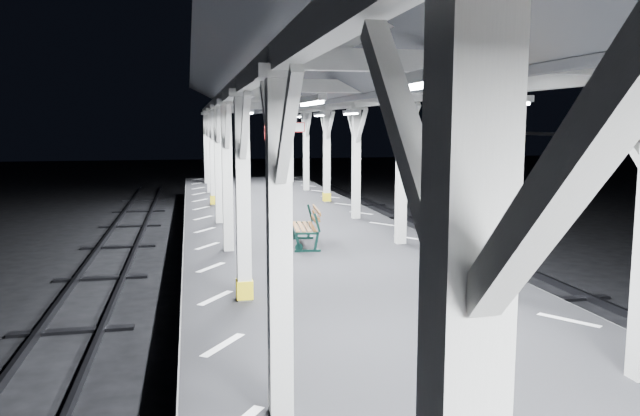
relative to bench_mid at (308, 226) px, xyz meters
name	(u,v)px	position (x,y,z in m)	size (l,w,h in m)	color
ground	(405,402)	(0.16, -6.23, -1.46)	(120.00, 120.00, 0.00)	black
platform	(405,367)	(0.16, -6.23, -0.96)	(6.00, 50.00, 1.00)	black
hazard_stripes_left	(223,345)	(-2.29, -6.23, -0.46)	(1.00, 48.00, 0.01)	silver
hazard_stripes_right	(569,320)	(2.61, -6.23, -0.46)	(1.00, 48.00, 0.01)	silver
canopy	(412,63)	(0.16, -6.25, 3.10)	(5.40, 49.00, 4.65)	silver
bench_mid	(308,226)	(0.00, 0.00, 0.00)	(0.74, 1.65, 0.87)	black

